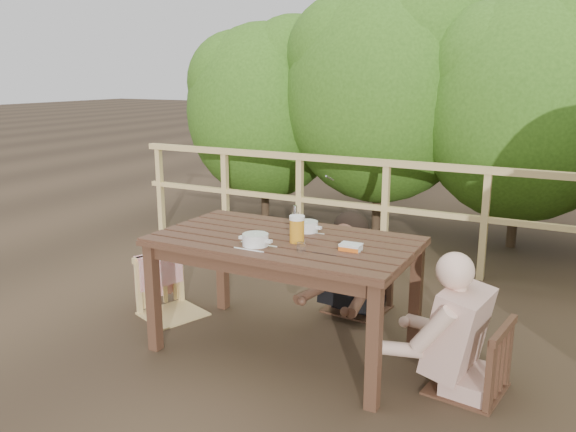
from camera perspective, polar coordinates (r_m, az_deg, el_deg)
The scene contains 15 objects.
ground at distance 3.96m, azimuth -0.35°, elevation -12.92°, with size 60.00×60.00×0.00m, color #463423.
table at distance 3.80m, azimuth -0.36°, elevation -7.83°, with size 1.63×0.92×0.75m, color #40271A.
chair_left at distance 4.41m, azimuth -11.45°, elevation -4.41°, with size 0.42×0.42×0.85m, color tan.
chair_far at distance 4.45m, azimuth 6.97°, elevation -3.87°, with size 0.44×0.44×0.88m, color #40271A.
chair_right at distance 3.48m, azimuth 17.54°, elevation -9.96°, with size 0.41×0.41×0.83m, color #40271A.
woman at distance 4.41m, azimuth 7.13°, elevation -1.60°, with size 0.50×0.61×1.23m, color black, non-canonical shape.
diner_right at distance 3.38m, azimuth 18.34°, elevation -6.18°, with size 0.53×0.66×1.33m, color tan, non-canonical shape.
railing at distance 5.53m, azimuth 9.50°, elevation 0.27°, with size 5.60×0.10×1.01m, color tan.
hedge_row at distance 6.44m, azimuth 17.02°, elevation 14.28°, with size 6.60×1.60×3.80m, color #315917, non-canonical shape.
soup_near at distance 3.51m, azimuth -3.21°, elevation -2.45°, with size 0.27×0.27×0.09m, color white.
soup_far at distance 3.81m, azimuth 1.83°, elevation -1.13°, with size 0.25×0.25×0.08m, color white.
beer_glass at distance 3.56m, azimuth 0.88°, elevation -1.41°, with size 0.09×0.09×0.18m, color orange.
bottle at distance 3.66m, azimuth 0.69°, elevation -0.65°, with size 0.05×0.05×0.22m, color silver.
tumbler at distance 3.39m, azimuth 1.32°, elevation -3.20°, with size 0.06×0.06×0.07m, color silver.
butter_tub at distance 3.43m, azimuth 6.19°, elevation -3.16°, with size 0.13×0.09×0.05m, color silver.
Camera 1 is at (1.68, -3.11, 1.78)m, focal length 36.23 mm.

